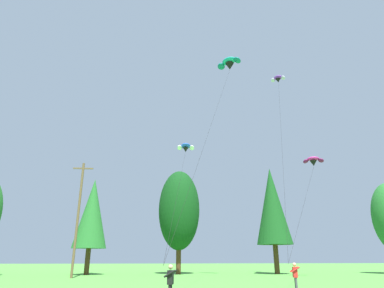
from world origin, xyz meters
name	(u,v)px	position (x,y,z in m)	size (l,w,h in m)	color
treeline_tree_c	(92,213)	(-12.67, 45.84, 7.32)	(4.17, 4.17, 11.69)	#472D19
treeline_tree_d	(179,210)	(-1.58, 46.26, 7.91)	(5.33, 5.33, 13.07)	#472D19
treeline_tree_e	(272,205)	(10.86, 45.87, 8.56)	(4.61, 4.61, 13.66)	#472D19
utility_pole	(78,215)	(-12.67, 39.03, 6.27)	(2.20, 0.26, 11.99)	brown
kite_flyer_near	(170,281)	(-3.15, 18.54, 1.00)	(0.64, 0.67, 1.69)	black
kite_flyer_mid	(295,275)	(4.51, 23.33, 1.00)	(0.62, 0.65, 1.69)	#4C4C51
parafoil_kite_high_teal	(229,64)	(4.01, 37.31, 24.68)	(9.03, 20.14, 23.86)	teal
parafoil_kite_mid_purple	(278,79)	(11.57, 41.31, 25.13)	(8.39, 18.73, 24.13)	purple
parafoil_kite_far_blue_white	(186,148)	(-1.24, 38.74, 14.03)	(3.33, 20.60, 13.00)	blue
parafoil_kite_low_magenta	(313,161)	(13.08, 36.99, 12.26)	(10.11, 14.26, 11.20)	#D12893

